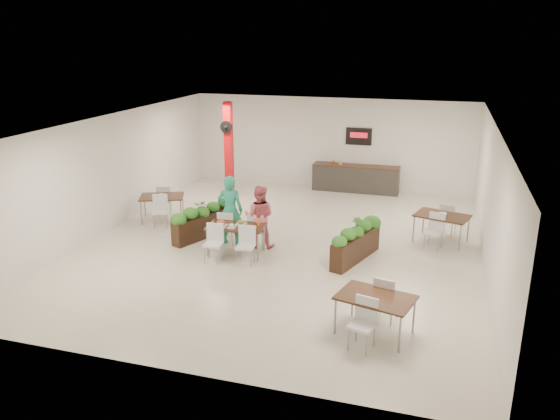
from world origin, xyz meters
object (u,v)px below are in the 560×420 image
object	(u,v)px
red_column	(229,149)
diner_woman	(259,216)
side_table_b	(442,219)
side_table_c	(375,302)
service_counter	(356,178)
diner_man	(230,210)
side_table_a	(162,200)
main_table	(235,230)
planter_left	(202,219)
planter_right	(356,240)

from	to	relation	value
red_column	diner_woman	world-z (taller)	red_column
diner_woman	side_table_b	xyz separation A→B (m)	(4.50, 1.69, -0.18)
red_column	side_table_c	world-z (taller)	red_column
red_column	service_counter	size ratio (longest dim) A/B	1.07
diner_man	diner_woman	xyz separation A→B (m)	(0.80, 0.00, -0.10)
diner_woman	side_table_a	bearing A→B (deg)	-24.40
side_table_c	side_table_a	bearing A→B (deg)	159.88
service_counter	side_table_a	xyz separation A→B (m)	(-4.97, -4.80, 0.14)
side_table_b	diner_woman	bearing A→B (deg)	-142.82
main_table	diner_man	distance (m)	0.81
side_table_b	planter_left	bearing A→B (deg)	-149.89
planter_right	side_table_b	bearing A→B (deg)	43.72
side_table_a	side_table_c	world-z (taller)	same
service_counter	side_table_b	size ratio (longest dim) A/B	1.79
diner_woman	main_table	bearing A→B (deg)	52.66
service_counter	planter_left	xyz separation A→B (m)	(-3.23, -5.78, 0.03)
side_table_a	side_table_c	distance (m)	8.32
main_table	planter_right	distance (m)	2.98
side_table_c	diner_woman	bearing A→B (deg)	148.47
diner_woman	side_table_b	distance (m)	4.81
service_counter	main_table	bearing A→B (deg)	-106.32
main_table	diner_man	xyz separation A→B (m)	(-0.39, 0.66, 0.28)
service_counter	side_table_c	world-z (taller)	service_counter
service_counter	side_table_b	bearing A→B (deg)	-55.36
side_table_c	service_counter	bearing A→B (deg)	115.64
diner_woman	planter_left	xyz separation A→B (m)	(-1.70, 0.20, -0.30)
red_column	planter_left	world-z (taller)	red_column
planter_right	side_table_b	xyz separation A→B (m)	(1.96, 1.88, 0.13)
main_table	side_table_b	distance (m)	5.44
main_table	planter_left	world-z (taller)	planter_left
side_table_b	side_table_c	xyz separation A→B (m)	(-1.08, -5.23, -0.00)
diner_woman	planter_right	bearing A→B (deg)	170.39
red_column	diner_woman	bearing A→B (deg)	-59.10
service_counter	planter_left	world-z (taller)	service_counter
diner_man	planter_left	bearing A→B (deg)	-18.01
diner_woman	planter_left	bearing A→B (deg)	-12.13
main_table	side_table_a	distance (m)	3.54
red_column	planter_left	bearing A→B (deg)	-78.90
diner_man	planter_left	size ratio (longest dim) A/B	0.95
diner_woman	planter_right	size ratio (longest dim) A/B	0.82
service_counter	side_table_b	distance (m)	5.22
diner_woman	side_table_c	bearing A→B (deg)	128.65
service_counter	side_table_b	world-z (taller)	service_counter
planter_left	planter_right	bearing A→B (deg)	-5.25
side_table_c	diner_man	bearing A→B (deg)	154.46
diner_woman	side_table_a	distance (m)	3.64
service_counter	side_table_c	bearing A→B (deg)	-78.81
planter_left	side_table_a	world-z (taller)	planter_left
planter_left	planter_right	xyz separation A→B (m)	(4.23, -0.39, -0.01)
planter_left	side_table_c	world-z (taller)	planter_left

